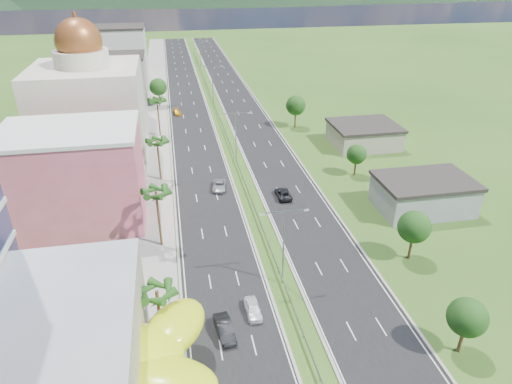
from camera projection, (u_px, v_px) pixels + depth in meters
ground at (303, 338)px, 51.23m from camera, size 500.00×500.00×0.00m
road_left at (189, 110)px, 128.62m from camera, size 11.00×260.00×0.04m
road_right at (241, 107)px, 131.13m from camera, size 11.00×260.00×0.04m
sidewalk_left at (155, 111)px, 127.01m from camera, size 7.00×260.00×0.12m
median_guardrail at (223, 127)px, 113.86m from camera, size 0.10×216.06×0.76m
streetlight_median_b at (284, 240)px, 56.89m from camera, size 6.04×0.25×11.00m
streetlight_median_c at (236, 133)px, 91.85m from camera, size 6.04×0.25×11.00m
streetlight_median_d at (213, 80)px, 131.17m from camera, size 6.04×0.25×11.00m
streetlight_median_e at (200, 52)px, 170.50m from camera, size 6.04×0.25×11.00m
lime_canopy at (110, 360)px, 42.11m from camera, size 18.00×15.00×7.40m
pink_shophouse at (76, 178)px, 71.09m from camera, size 20.00×15.00×15.00m
domed_building at (91, 111)px, 89.43m from camera, size 20.00×20.00×28.70m
midrise_grey at (110, 94)px, 112.97m from camera, size 16.00×15.00×16.00m
midrise_beige at (118, 80)px, 132.88m from camera, size 16.00×15.00×13.00m
midrise_white at (122, 56)px, 151.84m from camera, size 16.00×15.00×18.00m
shed_near at (423, 196)px, 76.62m from camera, size 15.00×10.00×5.00m
shed_far at (364, 136)px, 103.31m from camera, size 14.00×12.00×4.40m
palm_tree_b at (157, 294)px, 47.16m from camera, size 3.60×3.60×8.10m
palm_tree_c at (156, 194)px, 63.98m from camera, size 3.60×3.60×9.60m
palm_tree_d at (157, 143)px, 84.52m from camera, size 3.60×3.60×8.60m
palm_tree_e at (157, 102)px, 106.02m from camera, size 3.60×3.60×9.40m
leafy_tree_lfar at (158, 87)px, 129.11m from camera, size 4.90×4.90×8.05m
leafy_tree_ra at (467, 317)px, 47.36m from camera, size 4.20×4.20×6.90m
leafy_tree_rb at (414, 227)px, 62.54m from camera, size 4.55×4.55×7.47m
leafy_tree_rc at (357, 154)px, 87.87m from camera, size 3.85×3.85×6.33m
leafy_tree_rd at (296, 106)px, 112.87m from camera, size 4.90×4.90×8.05m
mountain_ridge at (236, 1)px, 454.52m from camera, size 860.00×140.00×90.00m
car_white_near_left at (253, 309)px, 54.38m from camera, size 1.78×4.25×1.44m
car_dark_left at (225, 329)px, 51.36m from camera, size 2.27×5.07×1.62m
car_silver_mid_left at (219, 186)px, 83.98m from camera, size 3.10×5.31×1.39m
car_yellow_far_left at (177, 112)px, 124.50m from camera, size 2.53×4.66×1.28m
car_dark_far_right at (283, 194)px, 81.09m from camera, size 2.38×5.13×1.42m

